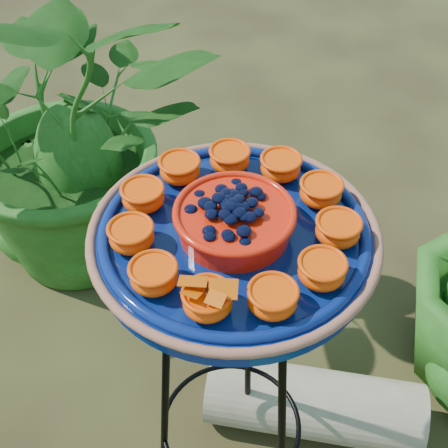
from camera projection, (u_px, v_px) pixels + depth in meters
The scene contains 4 objects.
tripod_stand at pixel (232, 368), 1.25m from camera, with size 0.33×0.35×0.88m.
feeder_dish at pixel (234, 233), 0.98m from camera, with size 0.47×0.47×0.10m.
driftwood_log at pixel (313, 403), 1.68m from camera, with size 0.19×0.19×0.57m, color tan.
shrub_back_left at pixel (71, 127), 1.88m from camera, with size 0.91×0.79×1.01m, color #1F4B14.
Camera 1 is at (0.32, -0.66, 1.61)m, focal length 50.00 mm.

